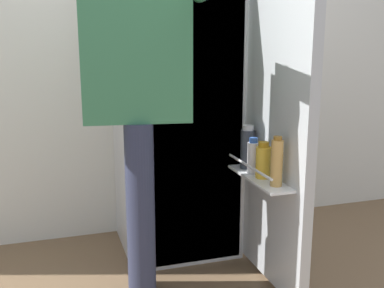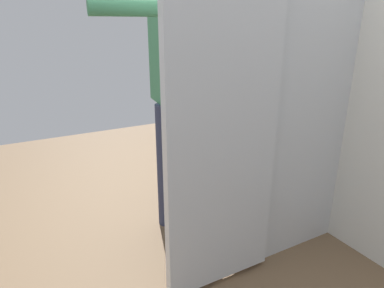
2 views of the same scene
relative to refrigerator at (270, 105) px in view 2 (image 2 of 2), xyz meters
name	(u,v)px [view 2 (image 2 of 2)]	position (x,y,z in m)	size (l,w,h in m)	color
ground_plane	(196,244)	(-0.03, -0.49, -0.85)	(5.35, 5.35, 0.00)	brown
kitchen_wall	(322,21)	(-0.03, 0.39, 0.48)	(4.40, 0.10, 2.65)	silver
refrigerator	(270,105)	(0.00, 0.00, 0.00)	(0.66, 1.17, 1.69)	silver
person	(177,75)	(-0.32, -0.46, 0.17)	(0.56, 0.80, 1.68)	#2D334C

